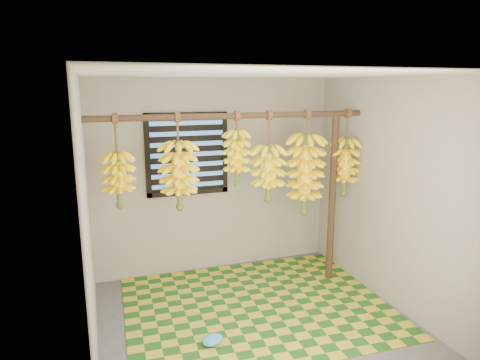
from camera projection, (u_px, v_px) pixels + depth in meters
name	position (u px, v px, depth m)	size (l,w,h in m)	color
floor	(258.00, 326.00, 4.20)	(3.00, 3.00, 0.01)	#494949
ceiling	(261.00, 74.00, 3.69)	(3.00, 3.00, 0.01)	silver
wall_back	(215.00, 176.00, 5.33)	(3.00, 0.01, 2.40)	gray
wall_left	(87.00, 225.00, 3.46)	(0.01, 3.00, 2.40)	gray
wall_right	(394.00, 195.00, 4.43)	(0.01, 3.00, 2.40)	gray
window	(187.00, 154.00, 5.13)	(1.00, 0.04, 1.00)	black
hanging_pole	(235.00, 116.00, 4.42)	(0.06, 0.06, 3.00)	#4A341E
support_post	(332.00, 199.00, 5.02)	(0.08, 0.08, 2.00)	#4A341E
woven_mat	(257.00, 306.00, 4.56)	(2.72, 2.18, 0.01)	#1C4F17
plastic_bag	(212.00, 340.00, 3.87)	(0.21, 0.15, 0.09)	#3F8BED
banana_bunch_a	(119.00, 180.00, 4.16)	(0.31, 0.31, 0.92)	brown
banana_bunch_b	(179.00, 175.00, 4.35)	(0.38, 0.38, 0.99)	brown
banana_bunch_c	(268.00, 173.00, 4.68)	(0.36, 0.36, 0.99)	brown
banana_bunch_d	(237.00, 158.00, 4.52)	(0.29, 0.29, 0.79)	brown
banana_bunch_e	(305.00, 175.00, 4.83)	(0.42, 0.42, 1.18)	brown
banana_bunch_f	(345.00, 167.00, 4.99)	(0.33, 0.33, 1.01)	brown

